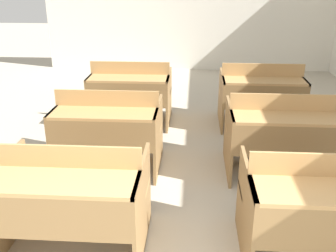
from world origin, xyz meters
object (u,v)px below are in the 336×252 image
bench_front_left (71,197)px  bench_third_right (261,94)px  bench_front_right (322,207)px  bench_second_right (281,133)px  bench_third_left (131,91)px  bench_second_left (109,128)px

bench_front_left → bench_third_right: bearing=56.6°
bench_front_right → bench_second_right: 1.36m
bench_front_left → bench_third_right: 3.26m
bench_front_right → bench_front_left: bearing=179.7°
bench_front_right → bench_third_left: size_ratio=1.00×
bench_third_left → bench_third_right: (1.77, 0.00, 0.00)m
bench_front_right → bench_third_right: bearing=90.3°
bench_front_left → bench_front_right: same height
bench_front_right → bench_third_left: bearing=123.2°
bench_front_left → bench_second_right: same height
bench_second_left → bench_second_right: size_ratio=1.00×
bench_front_right → bench_second_left: (-1.81, 1.37, 0.00)m
bench_front_right → bench_second_left: same height
bench_front_left → bench_second_right: 2.24m
bench_front_left → bench_second_left: 1.36m
bench_front_left → bench_front_right: bearing=-0.3°
bench_second_left → bench_third_left: (0.02, 1.36, 0.00)m
bench_front_left → bench_third_right: same height
bench_second_right → bench_third_left: bearing=142.3°
bench_front_right → bench_third_right: same height
bench_third_left → bench_second_left: bearing=-91.0°
bench_second_left → bench_second_right: same height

